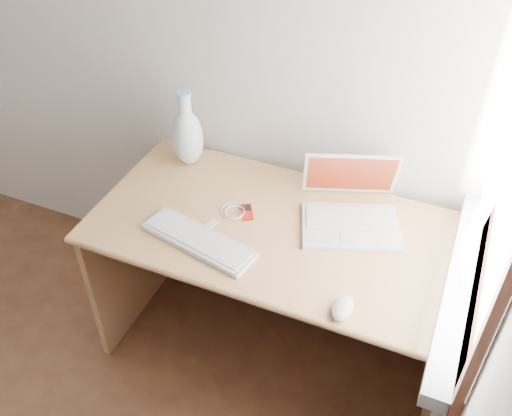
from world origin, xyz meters
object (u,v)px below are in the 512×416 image
at_px(desk, 286,253).
at_px(vase, 187,136).
at_px(laptop, 355,209).
at_px(external_keyboard, 199,240).

xyz_separation_m(desk, vase, (-0.51, 0.15, 0.35)).
xyz_separation_m(laptop, vase, (-0.75, 0.09, 0.08)).
height_order(laptop, external_keyboard, laptop).
xyz_separation_m(desk, laptop, (0.24, 0.06, 0.27)).
bearing_deg(desk, vase, 163.69).
height_order(desk, external_keyboard, external_keyboard).
bearing_deg(external_keyboard, vase, 133.72).
bearing_deg(external_keyboard, desk, 60.50).
bearing_deg(desk, external_keyboard, -131.44).
relative_size(external_keyboard, vase, 1.36).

